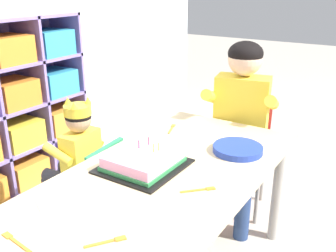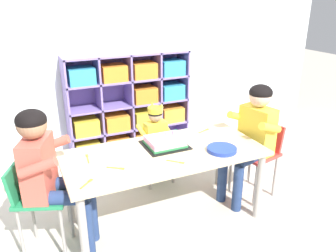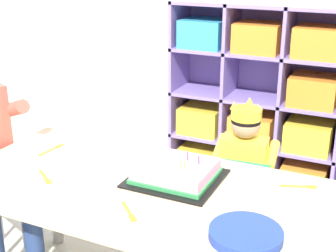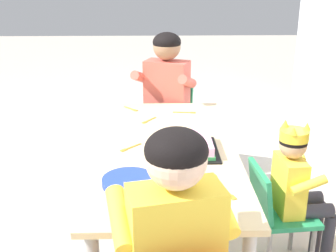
# 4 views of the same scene
# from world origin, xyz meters

# --- Properties ---
(ground) EXTENTS (16.00, 16.00, 0.00)m
(ground) POSITION_xyz_m (0.00, 0.00, 0.00)
(ground) COLOR #BCB2A3
(activity_table) EXTENTS (1.53, 0.71, 0.61)m
(activity_table) POSITION_xyz_m (0.00, 0.00, 0.54)
(activity_table) COLOR #D1B789
(activity_table) RESTS_ON ground
(classroom_chair_blue) EXTENTS (0.34, 0.33, 0.57)m
(classroom_chair_blue) POSITION_xyz_m (0.18, 0.54, 0.34)
(classroom_chair_blue) COLOR #238451
(classroom_chair_blue) RESTS_ON ground
(child_with_crown) EXTENTS (0.31, 0.31, 0.80)m
(child_with_crown) POSITION_xyz_m (0.17, 0.64, 0.49)
(child_with_crown) COLOR yellow
(child_with_crown) RESTS_ON ground
(classroom_chair_adult_side) EXTENTS (0.44, 0.41, 0.68)m
(classroom_chair_adult_side) POSITION_xyz_m (-0.95, 0.04, 0.44)
(classroom_chair_adult_side) COLOR #238451
(classroom_chair_adult_side) RESTS_ON ground
(adult_helper_seated) EXTENTS (0.49, 0.47, 1.07)m
(adult_helper_seated) POSITION_xyz_m (-0.84, -0.00, 0.67)
(adult_helper_seated) COLOR #D15647
(adult_helper_seated) RESTS_ON ground
(guest_at_table_side) EXTENTS (0.47, 0.45, 1.04)m
(guest_at_table_side) POSITION_xyz_m (0.82, -0.00, 0.64)
(guest_at_table_side) COLOR yellow
(guest_at_table_side) RESTS_ON ground
(birthday_cake_on_tray) EXTENTS (0.34, 0.31, 0.10)m
(birthday_cake_on_tray) POSITION_xyz_m (0.05, 0.10, 0.64)
(birthday_cake_on_tray) COLOR black
(birthday_cake_on_tray) RESTS_ON activity_table
(paper_plate_stack) EXTENTS (0.23, 0.23, 0.03)m
(paper_plate_stack) POSITION_xyz_m (0.41, -0.17, 0.62)
(paper_plate_stack) COLOR #233DA3
(paper_plate_stack) RESTS_ON activity_table
(paper_napkin_square) EXTENTS (0.17, 0.17, 0.00)m
(paper_napkin_square) POSITION_xyz_m (-0.33, 0.21, 0.61)
(paper_napkin_square) COLOR white
(paper_napkin_square) RESTS_ON activity_table
(fork_by_napkin) EXTENTS (0.13, 0.06, 0.00)m
(fork_by_napkin) POSITION_xyz_m (0.49, 0.24, 0.61)
(fork_by_napkin) COLOR orange
(fork_by_napkin) RESTS_ON activity_table
(fork_beside_plate_stack) EXTENTS (0.11, 0.11, 0.00)m
(fork_beside_plate_stack) POSITION_xyz_m (0.01, -0.19, 0.61)
(fork_beside_plate_stack) COLOR orange
(fork_beside_plate_stack) RESTS_ON activity_table
(fork_scattered_mid_table) EXTENTS (0.10, 0.10, 0.00)m
(fork_scattered_mid_table) POSITION_xyz_m (-0.64, -0.22, 0.61)
(fork_scattered_mid_table) COLOR orange
(fork_scattered_mid_table) RESTS_ON activity_table
(fork_near_cake_tray) EXTENTS (0.03, 0.15, 0.00)m
(fork_near_cake_tray) POSITION_xyz_m (-0.56, 0.13, 0.61)
(fork_near_cake_tray) COLOR orange
(fork_near_cake_tray) RESTS_ON activity_table
(fork_near_child_seat) EXTENTS (0.11, 0.09, 0.00)m
(fork_near_child_seat) POSITION_xyz_m (-0.41, -0.10, 0.61)
(fork_near_child_seat) COLOR orange
(fork_near_child_seat) RESTS_ON activity_table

